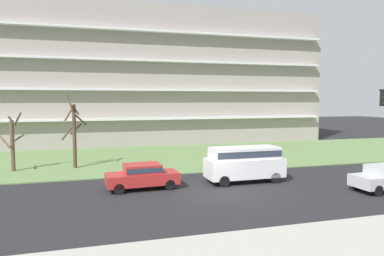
{
  "coord_description": "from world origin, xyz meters",
  "views": [
    {
      "loc": [
        -7.32,
        -19.17,
        5.52
      ],
      "look_at": [
        -0.08,
        6.0,
        3.43
      ],
      "focal_mm": 33.3,
      "sensor_mm": 36.0,
      "label": 1
    }
  ],
  "objects_px": {
    "tree_far_left": "(13,143)",
    "tree_left": "(74,132)",
    "sedan_red_near_left": "(142,175)",
    "van_white_center_left": "(244,161)"
  },
  "relations": [
    {
      "from": "tree_far_left",
      "to": "sedan_red_near_left",
      "type": "distance_m",
      "value": 11.87
    },
    {
      "from": "tree_left",
      "to": "van_white_center_left",
      "type": "relative_size",
      "value": 1.13
    },
    {
      "from": "tree_left",
      "to": "van_white_center_left",
      "type": "distance_m",
      "value": 13.8
    },
    {
      "from": "tree_far_left",
      "to": "tree_left",
      "type": "xyz_separation_m",
      "value": [
        4.47,
        0.08,
        0.69
      ]
    },
    {
      "from": "van_white_center_left",
      "to": "tree_left",
      "type": "bearing_deg",
      "value": -36.19
    },
    {
      "from": "sedan_red_near_left",
      "to": "van_white_center_left",
      "type": "relative_size",
      "value": 0.86
    },
    {
      "from": "tree_far_left",
      "to": "tree_left",
      "type": "relative_size",
      "value": 0.77
    },
    {
      "from": "tree_left",
      "to": "sedan_red_near_left",
      "type": "height_order",
      "value": "tree_left"
    },
    {
      "from": "tree_far_left",
      "to": "van_white_center_left",
      "type": "bearing_deg",
      "value": -26.91
    },
    {
      "from": "tree_left",
      "to": "sedan_red_near_left",
      "type": "bearing_deg",
      "value": -61.88
    }
  ]
}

